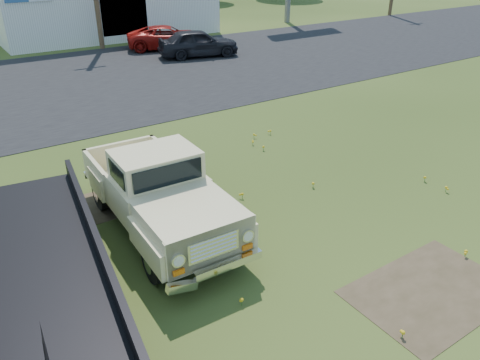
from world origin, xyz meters
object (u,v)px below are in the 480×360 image
Objects in this scene: dark_sedan at (198,43)px; vintage_pickup_truck at (158,191)px; red_pickup at (168,38)px; flatbed_trailer at (26,262)px.

vintage_pickup_truck is at bearing 162.01° from dark_sedan.
vintage_pickup_truck reaches higher than red_pickup.
vintage_pickup_truck is at bearing 174.99° from red_pickup.
flatbed_trailer is at bearing 169.61° from red_pickup.
vintage_pickup_truck is at bearing 28.77° from flatbed_trailer.
flatbed_trailer reaches higher than vintage_pickup_truck.
flatbed_trailer is 1.53× the size of red_pickup.
vintage_pickup_truck reaches higher than dark_sedan.
vintage_pickup_truck is 3.14m from flatbed_trailer.
flatbed_trailer is (-2.93, -1.13, 0.05)m from vintage_pickup_truck.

